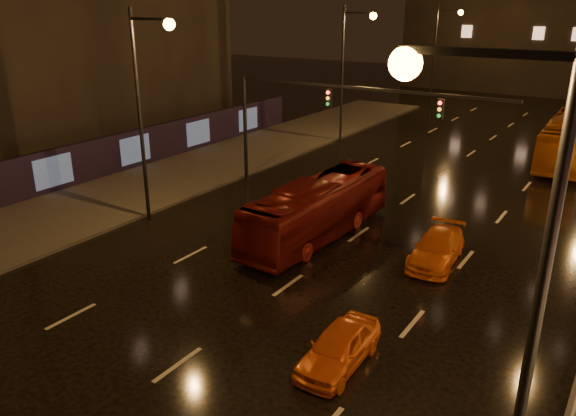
{
  "coord_description": "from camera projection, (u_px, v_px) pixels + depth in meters",
  "views": [
    {
      "loc": [
        10.48,
        -5.97,
        10.12
      ],
      "look_at": [
        -0.97,
        11.47,
        2.5
      ],
      "focal_mm": 35.0,
      "sensor_mm": 36.0,
      "label": 1
    }
  ],
  "objects": [
    {
      "name": "hoarding_left",
      "position": [
        51.0,
        172.0,
        31.43
      ],
      "size": [
        0.3,
        46.0,
        2.5
      ],
      "primitive_type": "cube",
      "color": "black",
      "rests_on": "ground"
    },
    {
      "name": "streetlight_right",
      "position": [
        494.0,
        267.0,
        8.33
      ],
      "size": [
        2.64,
        0.5,
        10.0
      ],
      "color": "black",
      "rests_on": "ground"
    },
    {
      "name": "sidewalk_left",
      "position": [
        140.0,
        189.0,
        32.28
      ],
      "size": [
        7.0,
        70.0,
        0.15
      ],
      "primitive_type": "cube",
      "color": "#38332D",
      "rests_on": "ground"
    },
    {
      "name": "taxi_near",
      "position": [
        339.0,
        347.0,
        16.5
      ],
      "size": [
        1.51,
        3.59,
        1.21
      ],
      "primitive_type": "imported",
      "rotation": [
        0.0,
        0.0,
        0.02
      ],
      "color": "#DE5814",
      "rests_on": "ground"
    },
    {
      "name": "bus_red",
      "position": [
        318.0,
        209.0,
        25.46
      ],
      "size": [
        2.49,
        9.7,
        2.69
      ],
      "primitive_type": "imported",
      "rotation": [
        0.0,
        0.0,
        -0.02
      ],
      "color": "#5E0F0D",
      "rests_on": "ground"
    },
    {
      "name": "ground",
      "position": [
        393.0,
        210.0,
        29.27
      ],
      "size": [
        140.0,
        140.0,
        0.0
      ],
      "primitive_type": "plane",
      "color": "black",
      "rests_on": "ground"
    },
    {
      "name": "traffic_signal",
      "position": [
        311.0,
        110.0,
        30.25
      ],
      "size": [
        15.31,
        0.32,
        6.2
      ],
      "color": "black",
      "rests_on": "ground"
    },
    {
      "name": "bus_curb",
      "position": [
        568.0,
        140.0,
        37.36
      ],
      "size": [
        2.96,
        11.24,
        3.11
      ],
      "primitive_type": "imported",
      "rotation": [
        0.0,
        0.0,
        0.03
      ],
      "color": "#AE5411",
      "rests_on": "ground"
    },
    {
      "name": "taxi_far",
      "position": [
        437.0,
        248.0,
        23.15
      ],
      "size": [
        2.15,
        4.38,
        1.23
      ],
      "primitive_type": "imported",
      "rotation": [
        0.0,
        0.0,
        0.1
      ],
      "color": "orange",
      "rests_on": "ground"
    }
  ]
}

